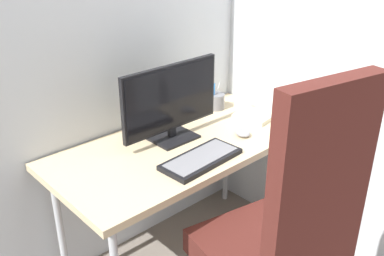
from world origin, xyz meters
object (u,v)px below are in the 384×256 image
(mouse, at_px, (243,133))
(pen_holder, at_px, (216,101))
(monitor, at_px, (171,101))
(notebook, at_px, (254,116))
(office_chair, at_px, (283,235))
(keyboard, at_px, (201,159))

(mouse, xyz_separation_m, pen_holder, (0.15, 0.34, 0.03))
(monitor, xyz_separation_m, notebook, (0.49, -0.12, -0.18))
(notebook, bearing_deg, monitor, 156.57)
(office_chair, height_order, keyboard, office_chair)
(keyboard, bearing_deg, pen_holder, 38.45)
(office_chair, xyz_separation_m, monitor, (0.09, 0.75, 0.30))
(mouse, relative_size, pen_holder, 0.54)
(keyboard, xyz_separation_m, pen_holder, (0.49, 0.39, 0.03))
(monitor, relative_size, keyboard, 1.43)
(monitor, height_order, keyboard, monitor)
(monitor, xyz_separation_m, keyboard, (-0.06, -0.27, -0.18))
(mouse, height_order, pen_holder, pen_holder)
(keyboard, distance_m, notebook, 0.56)
(keyboard, xyz_separation_m, notebook, (0.54, 0.15, 0.00))
(keyboard, distance_m, pen_holder, 0.62)
(keyboard, height_order, pen_holder, pen_holder)
(mouse, height_order, notebook, mouse)
(mouse, bearing_deg, monitor, 156.18)
(monitor, bearing_deg, office_chair, -97.00)
(mouse, bearing_deg, notebook, 40.42)
(pen_holder, bearing_deg, notebook, -76.70)
(pen_holder, relative_size, notebook, 0.85)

